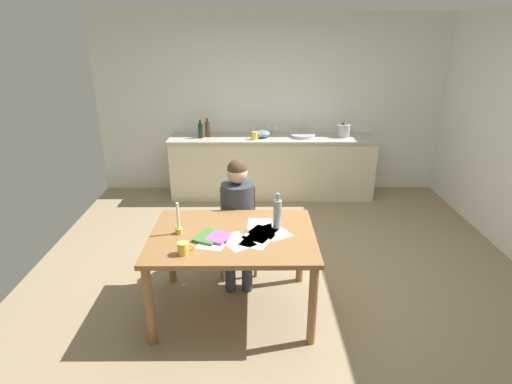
{
  "coord_description": "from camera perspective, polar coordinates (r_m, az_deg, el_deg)",
  "views": [
    {
      "loc": [
        -0.27,
        -3.6,
        2.32
      ],
      "look_at": [
        -0.25,
        0.16,
        0.85
      ],
      "focal_mm": 28.78,
      "sensor_mm": 36.0,
      "label": 1
    }
  ],
  "objects": [
    {
      "name": "paper_notice",
      "position": [
        3.33,
        -2.71,
        -6.86
      ],
      "size": [
        0.34,
        0.36,
        0.0
      ],
      "primitive_type": "cube",
      "rotation": [
        0.0,
        0.0,
        0.61
      ],
      "color": "white",
      "rests_on": "dining_table"
    },
    {
      "name": "chair_at_table",
      "position": [
        4.23,
        -2.5,
        -4.58
      ],
      "size": [
        0.41,
        0.41,
        0.85
      ],
      "color": "olive",
      "rests_on": "ground"
    },
    {
      "name": "wine_bottle_on_table",
      "position": [
        3.49,
        3.0,
        -3.01
      ],
      "size": [
        0.07,
        0.07,
        0.32
      ],
      "color": "#8C999E",
      "rests_on": "dining_table"
    },
    {
      "name": "paper_envelope",
      "position": [
        3.35,
        0.19,
        -6.63
      ],
      "size": [
        0.32,
        0.36,
        0.0
      ],
      "primitive_type": "cube",
      "rotation": [
        0.0,
        0.0,
        -0.44
      ],
      "color": "white",
      "rests_on": "dining_table"
    },
    {
      "name": "stovetop_kettle",
      "position": [
        6.13,
        12.09,
        8.42
      ],
      "size": [
        0.18,
        0.18,
        0.22
      ],
      "color": "#B7BABF",
      "rests_on": "kitchen_counter"
    },
    {
      "name": "wine_glass_back_right",
      "position": [
        6.13,
        -0.32,
        8.99
      ],
      "size": [
        0.07,
        0.07,
        0.15
      ],
      "color": "silver",
      "rests_on": "kitchen_counter"
    },
    {
      "name": "paper_bill",
      "position": [
        3.45,
        0.58,
        -5.82
      ],
      "size": [
        0.33,
        0.36,
        0.0
      ],
      "primitive_type": "cube",
      "rotation": [
        0.0,
        0.0,
        -0.52
      ],
      "color": "white",
      "rests_on": "dining_table"
    },
    {
      "name": "book_cookery",
      "position": [
        3.4,
        -6.56,
        -6.17
      ],
      "size": [
        0.27,
        0.3,
        0.02
      ],
      "primitive_type": "cube",
      "rotation": [
        0.0,
        0.0,
        -0.41
      ],
      "color": "#3F7333",
      "rests_on": "dining_table"
    },
    {
      "name": "wine_glass_back_left",
      "position": [
        6.13,
        0.85,
        8.99
      ],
      "size": [
        0.07,
        0.07,
        0.15
      ],
      "color": "silver",
      "rests_on": "kitchen_counter"
    },
    {
      "name": "candlestick",
      "position": [
        3.48,
        -10.7,
        -4.53
      ],
      "size": [
        0.06,
        0.06,
        0.28
      ],
      "color": "gold",
      "rests_on": "dining_table"
    },
    {
      "name": "sink_unit",
      "position": [
        6.05,
        6.51,
        7.86
      ],
      "size": [
        0.36,
        0.36,
        0.24
      ],
      "color": "#B2B7BC",
      "rests_on": "kitchen_counter"
    },
    {
      "name": "paper_receipt",
      "position": [
        3.58,
        0.53,
        -4.7
      ],
      "size": [
        0.22,
        0.3,
        0.0
      ],
      "primitive_type": "cube",
      "rotation": [
        0.0,
        0.0,
        -0.04
      ],
      "color": "white",
      "rests_on": "dining_table"
    },
    {
      "name": "coffee_mug",
      "position": [
        3.18,
        -10.04,
        -7.71
      ],
      "size": [
        0.12,
        0.09,
        0.1
      ],
      "color": "#F2CC4C",
      "rests_on": "dining_table"
    },
    {
      "name": "ground_plane",
      "position": [
        4.3,
        3.42,
        -11.65
      ],
      "size": [
        5.2,
        5.2,
        0.04
      ],
      "primitive_type": "cube",
      "color": "#937F60"
    },
    {
      "name": "bottle_oil",
      "position": [
        5.98,
        -7.73,
        8.5
      ],
      "size": [
        0.07,
        0.07,
        0.26
      ],
      "color": "black",
      "rests_on": "kitchen_counter"
    },
    {
      "name": "mixing_bowl",
      "position": [
        5.98,
        0.87,
        8.1
      ],
      "size": [
        0.23,
        0.23,
        0.1
      ],
      "primitive_type": "ellipsoid",
      "color": "#668C99",
      "rests_on": "kitchen_counter"
    },
    {
      "name": "kitchen_counter",
      "position": [
        6.14,
        2.22,
        3.61
      ],
      "size": [
        2.99,
        0.64,
        0.9
      ],
      "color": "beige",
      "rests_on": "ground"
    },
    {
      "name": "dining_table",
      "position": [
        3.49,
        -3.24,
        -7.26
      ],
      "size": [
        1.38,
        1.0,
        0.75
      ],
      "color": "olive",
      "rests_on": "ground"
    },
    {
      "name": "wine_glass_near_sink",
      "position": [
        6.14,
        2.79,
        8.99
      ],
      "size": [
        0.07,
        0.07,
        0.15
      ],
      "color": "silver",
      "rests_on": "kitchen_counter"
    },
    {
      "name": "book_magazine",
      "position": [
        3.37,
        -5.29,
        -6.34
      ],
      "size": [
        0.22,
        0.24,
        0.03
      ],
      "primitive_type": "cube",
      "rotation": [
        0.0,
        0.0,
        -0.38
      ],
      "color": "#A451B5",
      "rests_on": "dining_table"
    },
    {
      "name": "person_seated",
      "position": [
        4.01,
        -2.55,
        -2.85
      ],
      "size": [
        0.33,
        0.6,
        1.19
      ],
      "color": "#333842",
      "rests_on": "ground"
    },
    {
      "name": "wine_glass_by_kettle",
      "position": [
        6.14,
        1.73,
        8.99
      ],
      "size": [
        0.07,
        0.07,
        0.15
      ],
      "color": "silver",
      "rests_on": "kitchen_counter"
    },
    {
      "name": "paper_flyer",
      "position": [
        3.48,
        2.45,
        -5.53
      ],
      "size": [
        0.33,
        0.36,
        0.0
      ],
      "primitive_type": "cube",
      "rotation": [
        0.0,
        0.0,
        0.54
      ],
      "color": "white",
      "rests_on": "dining_table"
    },
    {
      "name": "paper_letter",
      "position": [
        3.35,
        -5.88,
        -6.79
      ],
      "size": [
        0.27,
        0.34,
        0.0
      ],
      "primitive_type": "cube",
      "rotation": [
        0.0,
        0.0,
        -0.23
      ],
      "color": "white",
      "rests_on": "dining_table"
    },
    {
      "name": "teacup_on_counter",
      "position": [
        5.85,
        -0.17,
        7.86
      ],
      "size": [
        0.13,
        0.08,
        0.11
      ],
      "color": "#F2CC4C",
      "rests_on": "kitchen_counter"
    },
    {
      "name": "wall_back",
      "position": [
        6.29,
        2.19,
        12.0
      ],
      "size": [
        5.2,
        0.12,
        2.6
      ],
      "primitive_type": "cube",
      "color": "silver",
      "rests_on": "ground"
    },
    {
      "name": "bottle_vinegar",
      "position": [
        6.05,
        -6.76,
        8.72
      ],
      "size": [
        0.07,
        0.07,
        0.27
      ],
      "color": "#593319",
      "rests_on": "kitchen_counter"
    }
  ]
}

